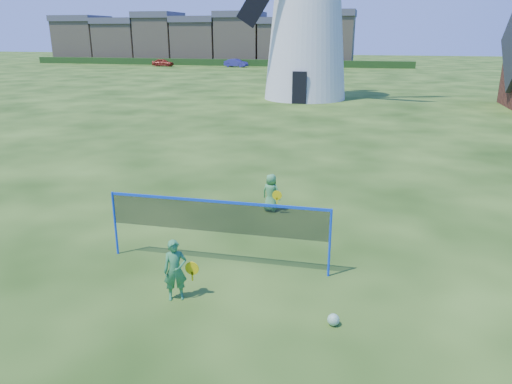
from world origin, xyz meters
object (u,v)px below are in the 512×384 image
at_px(windmill, 307,9).
at_px(car_right, 236,63).
at_px(car_left, 163,63).
at_px(badminton_net, 217,218).
at_px(player_boy, 271,193).
at_px(play_ball, 333,320).
at_px(player_girl, 175,270).

height_order(windmill, car_right, windmill).
xyz_separation_m(car_left, car_right, (11.51, 0.99, 0.03)).
xyz_separation_m(badminton_net, car_right, (-16.88, 63.81, -0.54)).
height_order(player_boy, play_ball, player_boy).
bearing_deg(play_ball, car_right, 106.64).
height_order(player_girl, car_right, player_girl).
relative_size(windmill, car_right, 5.31).
distance_m(windmill, play_ball, 32.27).
bearing_deg(play_ball, car_left, 115.71).
relative_size(windmill, play_ball, 87.86).
bearing_deg(car_left, player_girl, -155.19).
bearing_deg(player_girl, badminton_net, 53.03).
height_order(badminton_net, player_boy, badminton_net).
bearing_deg(player_girl, car_left, 88.79).
bearing_deg(play_ball, badminton_net, 146.07).
xyz_separation_m(player_girl, play_ball, (3.10, -0.23, -0.51)).
xyz_separation_m(player_boy, car_left, (-28.89, 59.14, 0.00)).
bearing_deg(windmill, car_left, 128.42).
xyz_separation_m(windmill, car_left, (-26.51, 33.42, -6.15)).
distance_m(player_girl, car_left, 70.27).
distance_m(player_boy, car_left, 65.82).
bearing_deg(play_ball, windmill, 98.43).
xyz_separation_m(windmill, car_right, (-14.99, 34.41, -6.12)).
bearing_deg(windmill, player_boy, -84.71).
distance_m(windmill, car_right, 38.03).
xyz_separation_m(player_girl, player_boy, (0.85, 5.29, -0.06)).
bearing_deg(badminton_net, car_left, 114.32).
bearing_deg(windmill, badminton_net, -86.33).
relative_size(badminton_net, player_boy, 4.48).
xyz_separation_m(play_ball, car_right, (-19.62, 65.66, 0.49)).
bearing_deg(player_girl, car_right, 79.45).
height_order(player_girl, car_left, player_girl).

